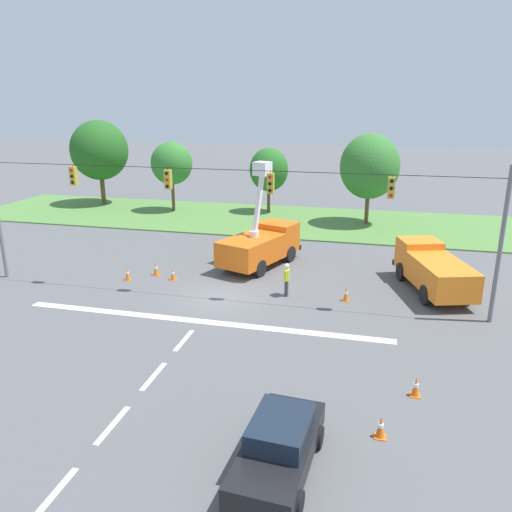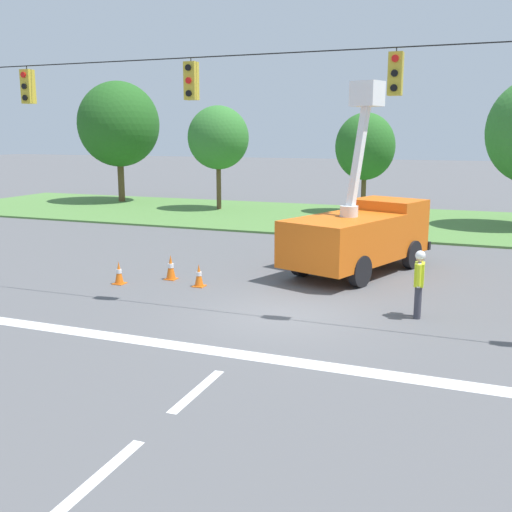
# 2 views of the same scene
# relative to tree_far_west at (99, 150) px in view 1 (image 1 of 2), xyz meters

# --- Properties ---
(ground_plane) EXTENTS (200.00, 200.00, 0.00)m
(ground_plane) POSITION_rel_tree_far_west_xyz_m (18.79, -20.81, -5.31)
(ground_plane) COLOR #565659
(grass_verge) EXTENTS (56.00, 12.00, 0.10)m
(grass_verge) POSITION_rel_tree_far_west_xyz_m (18.79, -2.81, -5.26)
(grass_verge) COLOR #517F3D
(grass_verge) RESTS_ON ground
(lane_markings) EXTENTS (17.60, 15.25, 0.01)m
(lane_markings) POSITION_rel_tree_far_west_xyz_m (18.79, -25.45, -5.30)
(lane_markings) COLOR silver
(lane_markings) RESTS_ON ground
(signal_gantry) EXTENTS (26.20, 0.33, 7.20)m
(signal_gantry) POSITION_rel_tree_far_west_xyz_m (18.81, -20.81, -0.73)
(signal_gantry) COLOR slate
(signal_gantry) RESTS_ON ground
(tree_far_west) EXTENTS (5.48, 5.42, 8.16)m
(tree_far_west) POSITION_rel_tree_far_west_xyz_m (0.00, 0.00, 0.00)
(tree_far_west) COLOR brown
(tree_far_west) RESTS_ON ground
(tree_west) EXTENTS (3.77, 3.47, 6.37)m
(tree_west) POSITION_rel_tree_far_west_xyz_m (8.08, -1.52, -0.87)
(tree_west) COLOR brown
(tree_west) RESTS_ON ground
(tree_centre) EXTENTS (3.47, 3.28, 5.90)m
(tree_centre) POSITION_rel_tree_far_west_xyz_m (16.74, 0.06, -1.36)
(tree_centre) COLOR brown
(tree_centre) RESTS_ON ground
(tree_east) EXTENTS (4.74, 4.88, 7.41)m
(tree_east) POSITION_rel_tree_far_west_xyz_m (25.59, -2.63, -0.50)
(tree_east) COLOR brown
(tree_east) RESTS_ON ground
(utility_truck_bucket_lift) EXTENTS (4.37, 6.57, 6.36)m
(utility_truck_bucket_lift) POSITION_rel_tree_far_west_xyz_m (19.60, -15.18, -3.90)
(utility_truck_bucket_lift) COLOR orange
(utility_truck_bucket_lift) RESTS_ON ground
(utility_truck_support_near) EXTENTS (4.03, 6.74, 2.28)m
(utility_truck_support_near) POSITION_rel_tree_far_west_xyz_m (29.48, -17.24, -4.07)
(utility_truck_support_near) COLOR orange
(utility_truck_support_near) RESTS_ON ground
(sedan_black) EXTENTS (2.15, 4.41, 1.56)m
(sedan_black) POSITION_rel_tree_far_west_xyz_m (24.24, -32.67, -4.52)
(sedan_black) COLOR black
(sedan_black) RESTS_ON ground
(road_worker) EXTENTS (0.26, 0.65, 1.77)m
(road_worker) POSITION_rel_tree_far_west_xyz_m (22.08, -19.84, -4.31)
(road_worker) COLOR #383842
(road_worker) RESTS_ON ground
(traffic_cone_foreground_left) EXTENTS (0.36, 0.36, 0.73)m
(traffic_cone_foreground_left) POSITION_rel_tree_far_west_xyz_m (12.86, -19.61, -4.95)
(traffic_cone_foreground_left) COLOR orange
(traffic_cone_foreground_left) RESTS_ON ground
(traffic_cone_foreground_right) EXTENTS (0.36, 0.36, 0.72)m
(traffic_cone_foreground_right) POSITION_rel_tree_far_west_xyz_m (28.10, -28.00, -4.95)
(traffic_cone_foreground_right) COLOR orange
(traffic_cone_foreground_right) RESTS_ON ground
(traffic_cone_mid_left) EXTENTS (0.36, 0.36, 0.81)m
(traffic_cone_mid_left) POSITION_rel_tree_far_west_xyz_m (14.09, -18.48, -4.90)
(traffic_cone_mid_left) COLOR orange
(traffic_cone_mid_left) RESTS_ON ground
(traffic_cone_mid_right) EXTENTS (0.36, 0.36, 0.72)m
(traffic_cone_mid_right) POSITION_rel_tree_far_west_xyz_m (15.37, -18.99, -4.95)
(traffic_cone_mid_right) COLOR orange
(traffic_cone_mid_right) RESTS_ON ground
(traffic_cone_near_bucket) EXTENTS (0.36, 0.36, 0.74)m
(traffic_cone_near_bucket) POSITION_rel_tree_far_west_xyz_m (25.16, -19.82, -4.94)
(traffic_cone_near_bucket) COLOR orange
(traffic_cone_near_bucket) RESTS_ON ground
(traffic_cone_lane_edge_a) EXTENTS (0.36, 0.36, 0.71)m
(traffic_cone_lane_edge_a) POSITION_rel_tree_far_west_xyz_m (26.94, -30.58, -4.96)
(traffic_cone_lane_edge_a) COLOR orange
(traffic_cone_lane_edge_a) RESTS_ON ground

